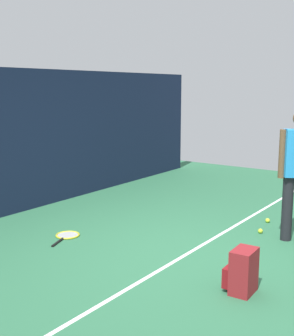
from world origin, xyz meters
TOP-DOWN VIEW (x-y plane):
  - ground_plane at (0.00, 0.00)m, footprint 12.00×12.00m
  - back_fence at (0.00, 3.00)m, footprint 10.00×0.10m
  - court_line at (0.00, -0.15)m, footprint 9.00×0.05m
  - tennis_racket at (-0.33, 1.49)m, footprint 0.64×0.42m
  - backpack at (-0.52, -1.10)m, footprint 0.31×0.29m
  - tennis_ball_near_player at (1.84, -0.48)m, footprint 0.07×0.07m
  - tennis_ball_by_fence at (1.31, -0.58)m, footprint 0.07×0.07m

SIDE VIEW (x-z plane):
  - ground_plane at x=0.00m, z-range 0.00..0.00m
  - court_line at x=0.00m, z-range 0.00..0.00m
  - tennis_racket at x=-0.33m, z-range 0.00..0.03m
  - tennis_ball_near_player at x=1.84m, z-range 0.00..0.07m
  - tennis_ball_by_fence at x=1.31m, z-range 0.00..0.07m
  - backpack at x=-0.52m, z-range -0.01..0.43m
  - back_fence at x=0.00m, z-range 0.00..2.27m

